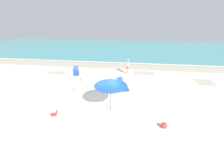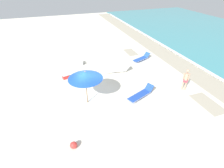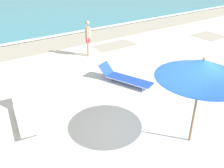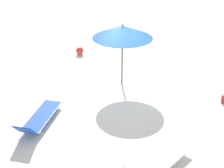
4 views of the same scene
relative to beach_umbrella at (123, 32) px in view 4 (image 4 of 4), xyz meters
name	(u,v)px [view 4 (image 4 of 4)]	position (x,y,z in m)	size (l,w,h in m)	color
ground_plane	(126,97)	(-0.62, 0.64, -2.24)	(60.00, 60.00, 0.16)	silver
beach_umbrella	(123,32)	(0.00, 0.00, 0.00)	(2.24, 2.24, 2.47)	olive
sun_lounger_under_umbrella	(157,163)	(-3.41, 3.55, -1.94)	(0.91, 2.21, 0.62)	white
sun_lounger_beside_umbrella	(39,118)	(0.62, 3.82, -1.94)	(1.40, 2.32, 0.60)	blue
beach_ball	(80,51)	(3.44, -1.51, -1.97)	(0.37, 0.37, 0.37)	red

